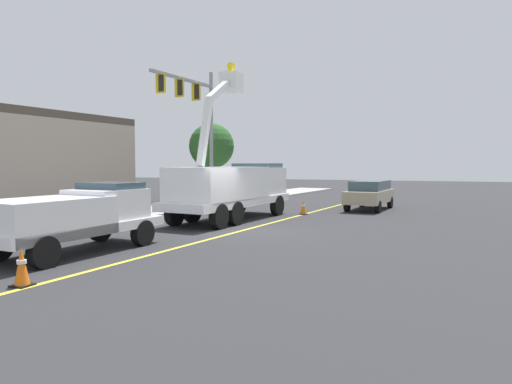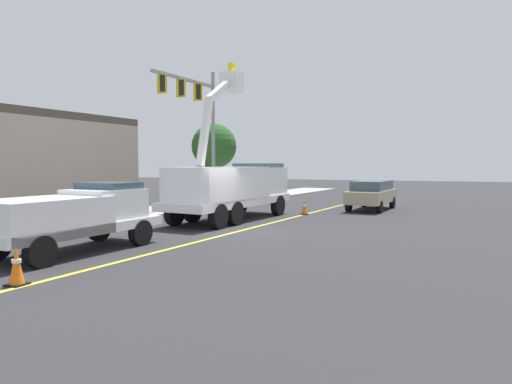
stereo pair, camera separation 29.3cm
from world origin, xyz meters
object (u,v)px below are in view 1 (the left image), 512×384
(utility_bucket_truck, at_px, (232,186))
(passing_minivan, at_px, (370,193))
(traffic_cone_mid_front, at_px, (303,207))
(traffic_cone_leading, at_px, (22,267))
(service_pickup_truck, at_px, (75,216))
(traffic_signal_mast, at_px, (195,111))

(utility_bucket_truck, xyz_separation_m, passing_minivan, (7.30, -5.53, -0.65))
(utility_bucket_truck, bearing_deg, traffic_cone_mid_front, -36.96)
(traffic_cone_leading, xyz_separation_m, traffic_cone_mid_front, (15.97, -2.01, -0.05))
(passing_minivan, bearing_deg, traffic_cone_mid_front, 142.71)
(service_pickup_truck, distance_m, passing_minivan, 17.73)
(service_pickup_truck, distance_m, traffic_cone_mid_front, 13.14)
(utility_bucket_truck, xyz_separation_m, traffic_signal_mast, (4.19, 4.20, 4.15))
(service_pickup_truck, xyz_separation_m, traffic_cone_leading, (-3.36, -1.61, -0.69))
(passing_minivan, bearing_deg, service_pickup_truck, 158.30)
(passing_minivan, bearing_deg, traffic_cone_leading, 165.99)
(traffic_signal_mast, bearing_deg, traffic_cone_leading, -164.05)
(traffic_cone_mid_front, relative_size, traffic_signal_mast, 0.09)
(utility_bucket_truck, relative_size, traffic_cone_mid_front, 11.14)
(traffic_cone_leading, height_order, traffic_cone_mid_front, traffic_cone_leading)
(passing_minivan, bearing_deg, traffic_signal_mast, 107.73)
(traffic_cone_leading, height_order, traffic_signal_mast, traffic_signal_mast)
(passing_minivan, xyz_separation_m, traffic_signal_mast, (-3.11, 9.73, 4.80))
(service_pickup_truck, height_order, passing_minivan, service_pickup_truck)
(utility_bucket_truck, distance_m, traffic_cone_leading, 12.61)
(service_pickup_truck, relative_size, traffic_signal_mast, 0.70)
(utility_bucket_truck, relative_size, traffic_signal_mast, 1.01)
(traffic_cone_leading, distance_m, traffic_signal_mast, 18.20)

